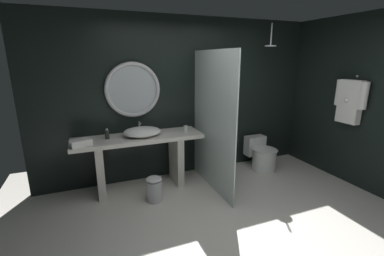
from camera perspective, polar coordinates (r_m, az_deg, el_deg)
The scene contains 14 objects.
ground_plane at distance 3.31m, azimuth 10.70°, elevation -21.52°, with size 5.76×5.76×0.00m, color silver.
back_wall_panel at distance 4.43m, azimuth -1.75°, elevation 6.43°, with size 4.80×0.10×2.60m, color black.
side_wall_right at distance 4.91m, azimuth 30.37°, elevation 5.24°, with size 0.10×2.47×2.60m, color black.
vanity_counter at distance 4.06m, azimuth -11.32°, elevation -5.27°, with size 1.89×0.56×0.83m.
vessel_sink at distance 3.97m, azimuth -10.75°, elevation -0.79°, with size 0.56×0.46×0.18m.
tumbler_cup at distance 4.14m, azimuth -1.35°, elevation -0.10°, with size 0.07×0.07×0.10m, color silver.
soap_dispenser at distance 3.94m, azimuth -17.92°, elevation -1.31°, with size 0.06×0.06×0.15m.
round_wall_mirror at distance 4.10m, azimuth -12.67°, elevation 8.06°, with size 0.83×0.06×0.83m.
shower_glass_panel at distance 3.89m, azimuth 4.49°, elevation 1.22°, with size 0.02×1.35×2.07m, color silver.
rain_shower_head at distance 4.73m, azimuth 16.68°, elevation 17.15°, with size 0.19×0.19×0.36m.
hanging_bathrobe at distance 4.68m, azimuth 31.07°, elevation 5.33°, with size 0.20×0.51×0.73m.
toilet at distance 4.95m, azimuth 14.83°, elevation -5.75°, with size 0.44×0.64×0.55m.
waste_bin at distance 3.82m, azimuth -8.18°, elevation -12.86°, with size 0.23×0.23×0.36m.
folded_hand_towel at distance 3.74m, azimuth -22.93°, elevation -3.00°, with size 0.26×0.15×0.09m, color white.
Camera 1 is at (-1.50, -2.21, 1.95)m, focal length 24.62 mm.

